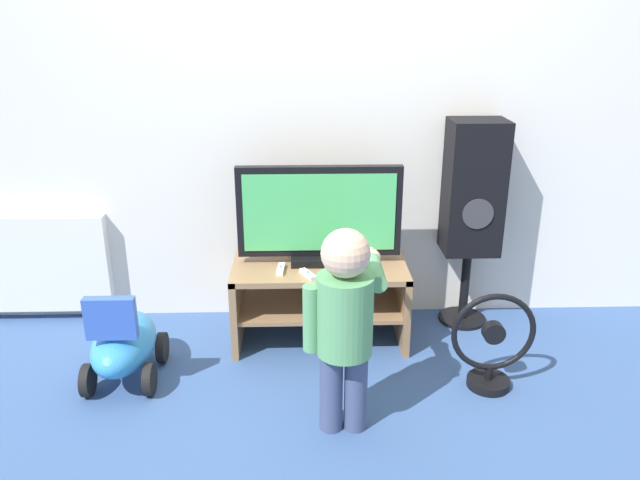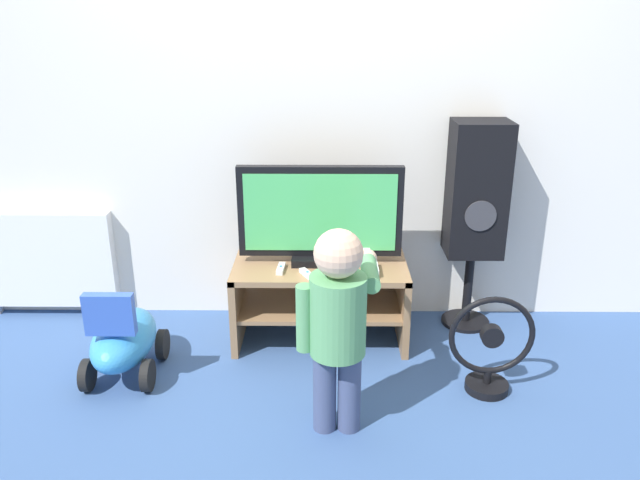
# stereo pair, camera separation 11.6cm
# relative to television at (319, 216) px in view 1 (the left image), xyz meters

# --- Properties ---
(ground_plane) EXTENTS (16.00, 16.00, 0.00)m
(ground_plane) POSITION_rel_television_xyz_m (0.00, -0.27, -0.69)
(ground_plane) COLOR #38568C
(wall_back) EXTENTS (10.00, 0.06, 2.60)m
(wall_back) POSITION_rel_television_xyz_m (0.00, 0.31, 0.61)
(wall_back) COLOR silver
(wall_back) RESTS_ON ground_plane
(tv_stand) EXTENTS (0.92, 0.50, 0.44)m
(tv_stand) POSITION_rel_television_xyz_m (0.00, -0.02, -0.41)
(tv_stand) COLOR #93704C
(tv_stand) RESTS_ON ground_plane
(television) EXTENTS (0.86, 0.20, 0.52)m
(television) POSITION_rel_television_xyz_m (0.00, 0.00, 0.00)
(television) COLOR black
(television) RESTS_ON tv_stand
(game_console) EXTENTS (0.05, 0.16, 0.04)m
(game_console) POSITION_rel_television_xyz_m (0.27, -0.15, -0.24)
(game_console) COLOR white
(game_console) RESTS_ON tv_stand
(remote_primary) EXTENTS (0.04, 0.13, 0.03)m
(remote_primary) POSITION_rel_television_xyz_m (-0.20, -0.13, -0.24)
(remote_primary) COLOR white
(remote_primary) RESTS_ON tv_stand
(remote_secondary) EXTENTS (0.09, 0.13, 0.03)m
(remote_secondary) POSITION_rel_television_xyz_m (-0.06, -0.20, -0.24)
(remote_secondary) COLOR white
(remote_secondary) RESTS_ON tv_stand
(child) EXTENTS (0.35, 0.51, 0.91)m
(child) POSITION_rel_television_xyz_m (0.08, -0.82, -0.16)
(child) COLOR #3F4C72
(child) RESTS_ON ground_plane
(speaker_tower) EXTENTS (0.30, 0.27, 1.17)m
(speaker_tower) POSITION_rel_television_xyz_m (0.84, 0.14, 0.08)
(speaker_tower) COLOR black
(speaker_tower) RESTS_ON ground_plane
(floor_fan) EXTENTS (0.40, 0.20, 0.49)m
(floor_fan) POSITION_rel_television_xyz_m (0.80, -0.54, -0.47)
(floor_fan) COLOR black
(floor_fan) RESTS_ON ground_plane
(ride_on_toy) EXTENTS (0.33, 0.53, 0.50)m
(ride_on_toy) POSITION_rel_television_xyz_m (-0.96, -0.41, -0.50)
(ride_on_toy) COLOR #338CD1
(ride_on_toy) RESTS_ON ground_plane
(radiator) EXTENTS (0.86, 0.08, 0.63)m
(radiator) POSITION_rel_television_xyz_m (-1.62, 0.24, -0.35)
(radiator) COLOR white
(radiator) RESTS_ON ground_plane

